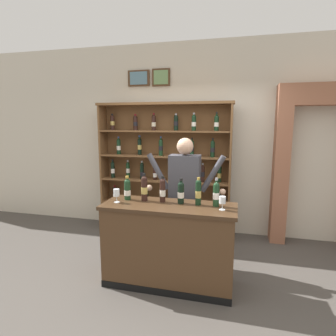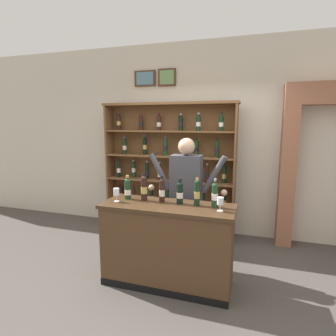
# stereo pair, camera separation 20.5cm
# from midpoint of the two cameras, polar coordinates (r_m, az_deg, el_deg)

# --- Properties ---
(ground_plane) EXTENTS (14.00, 14.00, 0.02)m
(ground_plane) POSITION_cam_midpoint_polar(r_m,az_deg,el_deg) (3.52, -0.63, -22.81)
(ground_plane) COLOR #47423D
(back_wall) EXTENTS (12.00, 0.19, 3.16)m
(back_wall) POSITION_cam_midpoint_polar(r_m,az_deg,el_deg) (4.75, 4.80, 5.92)
(back_wall) COLOR beige
(back_wall) RESTS_ON ground
(wine_shelf) EXTENTS (2.19, 0.31, 2.17)m
(wine_shelf) POSITION_cam_midpoint_polar(r_m,az_deg,el_deg) (4.56, -2.09, 0.33)
(wine_shelf) COLOR brown
(wine_shelf) RESTS_ON ground
(archway_doorway) EXTENTS (1.34, 0.45, 2.41)m
(archway_doorway) POSITION_cam_midpoint_polar(r_m,az_deg,el_deg) (4.71, 27.77, 1.88)
(archway_doorway) COLOR #935B42
(archway_doorway) RESTS_ON ground
(tasting_counter) EXTENTS (1.50, 0.55, 0.95)m
(tasting_counter) POSITION_cam_midpoint_polar(r_m,az_deg,el_deg) (3.30, -1.70, -15.52)
(tasting_counter) COLOR #4C331E
(tasting_counter) RESTS_ON ground
(shopkeeper) EXTENTS (1.05, 0.22, 1.67)m
(shopkeeper) POSITION_cam_midpoint_polar(r_m,az_deg,el_deg) (3.62, 1.82, -3.99)
(shopkeeper) COLOR #2D3347
(shopkeeper) RESTS_ON ground
(tasting_bottle_super_tuscan) EXTENTS (0.08, 0.08, 0.29)m
(tasting_bottle_super_tuscan) POSITION_cam_midpoint_polar(r_m,az_deg,el_deg) (3.35, -10.10, -4.27)
(tasting_bottle_super_tuscan) COLOR #19381E
(tasting_bottle_super_tuscan) RESTS_ON tasting_counter
(tasting_bottle_vin_santo) EXTENTS (0.07, 0.07, 0.33)m
(tasting_bottle_vin_santo) POSITION_cam_midpoint_polar(r_m,az_deg,el_deg) (3.27, -6.69, -4.10)
(tasting_bottle_vin_santo) COLOR black
(tasting_bottle_vin_santo) RESTS_ON tasting_counter
(tasting_bottle_rosso) EXTENTS (0.07, 0.07, 0.31)m
(tasting_bottle_rosso) POSITION_cam_midpoint_polar(r_m,az_deg,el_deg) (3.20, -2.96, -4.52)
(tasting_bottle_rosso) COLOR black
(tasting_bottle_rosso) RESTS_ON tasting_counter
(tasting_bottle_prosecco) EXTENTS (0.07, 0.07, 0.29)m
(tasting_bottle_prosecco) POSITION_cam_midpoint_polar(r_m,az_deg,el_deg) (3.15, 0.79, -4.95)
(tasting_bottle_prosecco) COLOR black
(tasting_bottle_prosecco) RESTS_ON tasting_counter
(tasting_bottle_riserva) EXTENTS (0.07, 0.07, 0.31)m
(tasting_bottle_riserva) POSITION_cam_midpoint_polar(r_m,az_deg,el_deg) (3.09, 4.35, -4.91)
(tasting_bottle_riserva) COLOR black
(tasting_bottle_riserva) RESTS_ON tasting_counter
(tasting_bottle_bianco) EXTENTS (0.07, 0.07, 0.32)m
(tasting_bottle_bianco) POSITION_cam_midpoint_polar(r_m,az_deg,el_deg) (3.07, 8.00, -5.24)
(tasting_bottle_bianco) COLOR #19381E
(tasting_bottle_bianco) RESTS_ON tasting_counter
(wine_glass_left) EXTENTS (0.07, 0.07, 0.15)m
(wine_glass_left) POSITION_cam_midpoint_polar(r_m,az_deg,el_deg) (2.96, 9.17, -6.63)
(wine_glass_left) COLOR silver
(wine_glass_left) RESTS_ON tasting_counter
(wine_glass_spare) EXTENTS (0.07, 0.07, 0.16)m
(wine_glass_spare) POSITION_cam_midpoint_polar(r_m,az_deg,el_deg) (3.26, -12.33, -5.16)
(wine_glass_spare) COLOR silver
(wine_glass_spare) RESTS_ON tasting_counter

